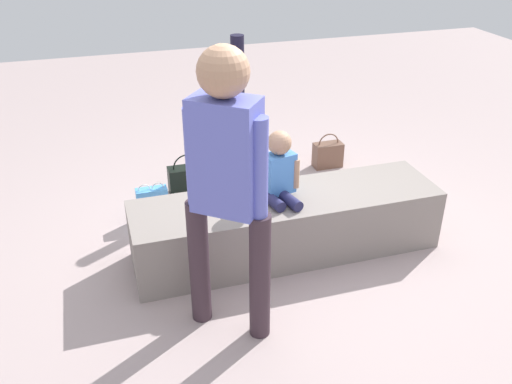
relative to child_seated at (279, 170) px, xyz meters
name	(u,v)px	position (x,y,z in m)	size (l,w,h in m)	color
ground_plane	(286,251)	(0.06, -0.01, -0.66)	(12.00, 12.00, 0.00)	#AB9694
concrete_ledge	(287,225)	(0.06, -0.01, -0.44)	(2.17, 0.57, 0.45)	gray
child_seated	(279,170)	(0.00, 0.00, 0.00)	(0.28, 0.34, 0.48)	#24244B
adult_standing	(226,174)	(-0.52, -0.64, 0.36)	(0.42, 0.38, 1.69)	#37272F
cake_plate	(249,195)	(-0.20, 0.06, -0.19)	(0.22, 0.22, 0.07)	#4CA5D8
gift_bag	(153,204)	(-0.79, 0.71, -0.52)	(0.24, 0.10, 0.32)	#4C99E0
railing_post	(239,130)	(0.02, 1.11, -0.15)	(0.36, 0.36, 1.31)	black
water_bottle_near_gift	(279,193)	(0.24, 0.66, -0.56)	(0.07, 0.07, 0.22)	silver
party_cup_red	(286,211)	(0.22, 0.44, -0.61)	(0.08, 0.08, 0.10)	red
cake_box_white	(373,193)	(1.01, 0.47, -0.59)	(0.30, 0.26, 0.14)	white
handbag_black_leather	(188,179)	(-0.44, 1.07, -0.53)	(0.33, 0.15, 0.36)	black
handbag_brown_canvas	(328,154)	(0.91, 1.19, -0.54)	(0.27, 0.14, 0.33)	brown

